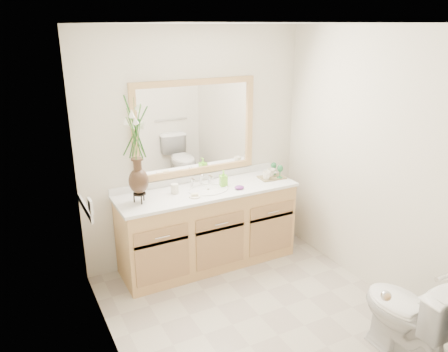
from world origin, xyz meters
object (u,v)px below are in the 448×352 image
soap_bottle (223,179)px  tray (272,177)px  tumbler (175,189)px  flower_vase (136,140)px  toilet (408,315)px

soap_bottle → tray: size_ratio=0.54×
tumbler → soap_bottle: bearing=-3.5°
flower_vase → soap_bottle: size_ratio=6.01×
soap_bottle → toilet: bearing=-63.2°
tray → flower_vase: bearing=-176.0°
flower_vase → toilet: bearing=-54.0°
soap_bottle → tray: 0.57m
toilet → tumbler: (-1.03, 1.99, 0.51)m
tray → toilet: bearing=-87.6°
soap_bottle → tumbler: bearing=-171.2°
tumbler → tray: bearing=-3.5°
toilet → soap_bottle: soap_bottle is taller
flower_vase → soap_bottle: bearing=1.9°
flower_vase → tumbler: size_ratio=9.25×
toilet → soap_bottle: 2.09m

